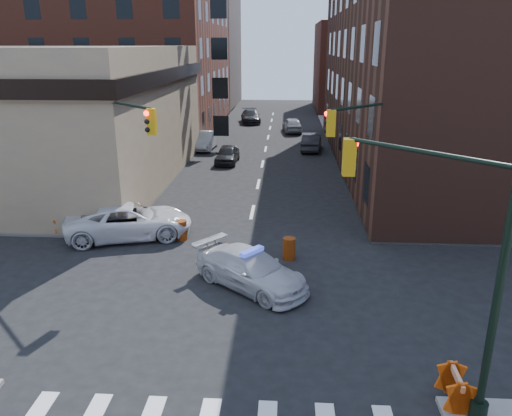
# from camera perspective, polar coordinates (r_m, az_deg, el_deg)

# --- Properties ---
(ground) EXTENTS (140.00, 140.00, 0.00)m
(ground) POSITION_cam_1_polar(r_m,az_deg,el_deg) (19.32, -2.47, -10.04)
(ground) COLOR black
(ground) RESTS_ON ground
(sidewalk_nw) EXTENTS (34.00, 54.50, 0.15)m
(sidewalk_nw) POSITION_cam_1_polar(r_m,az_deg,el_deg) (56.27, -22.99, 7.55)
(sidewalk_nw) COLOR gray
(sidewalk_nw) RESTS_ON ground
(sidewalk_ne) EXTENTS (34.00, 54.50, 0.15)m
(sidewalk_ne) POSITION_cam_1_polar(r_m,az_deg,el_deg) (54.73, 26.36, 6.84)
(sidewalk_ne) COLOR gray
(sidewalk_ne) RESTS_ON ground
(bank_building) EXTENTS (22.00, 22.00, 9.00)m
(bank_building) POSITION_cam_1_polar(r_m,az_deg,el_deg) (38.64, -26.13, 9.52)
(bank_building) COLOR #90805E
(bank_building) RESTS_ON ground
(apartment_block) EXTENTS (25.00, 25.00, 24.00)m
(apartment_block) POSITION_cam_1_polar(r_m,az_deg,el_deg) (60.50, -17.27, 20.20)
(apartment_block) COLOR brown
(apartment_block) RESTS_ON ground
(commercial_row_ne) EXTENTS (14.00, 34.00, 14.00)m
(commercial_row_ne) POSITION_cam_1_polar(r_m,az_deg,el_deg) (41.01, 19.89, 14.22)
(commercial_row_ne) COLOR #48261D
(commercial_row_ne) RESTS_ON ground
(filler_nw) EXTENTS (20.00, 18.00, 16.00)m
(filler_nw) POSITION_cam_1_polar(r_m,az_deg,el_deg) (80.91, -9.70, 17.21)
(filler_nw) COLOR brown
(filler_nw) RESTS_ON ground
(filler_ne) EXTENTS (16.00, 16.00, 12.00)m
(filler_ne) POSITION_cam_1_polar(r_m,az_deg,el_deg) (75.95, 13.16, 15.43)
(filler_ne) COLOR brown
(filler_ne) RESTS_ON ground
(signal_pole_se) EXTENTS (5.40, 5.27, 8.00)m
(signal_pole_se) POSITION_cam_1_polar(r_m,az_deg,el_deg) (12.95, 22.14, -3.68)
(signal_pole_se) COLOR black
(signal_pole_se) RESTS_ON sidewalk_se
(signal_pole_nw) EXTENTS (3.58, 3.67, 8.00)m
(signal_pole_nw) POSITION_cam_1_polar(r_m,az_deg,el_deg) (24.03, -15.38, 6.05)
(signal_pole_nw) COLOR black
(signal_pole_nw) RESTS_ON sidewalk_nw
(signal_pole_ne) EXTENTS (3.67, 3.58, 8.00)m
(signal_pole_ne) POSITION_cam_1_polar(r_m,az_deg,el_deg) (23.12, 13.40, 5.74)
(signal_pole_ne) COLOR black
(signal_pole_ne) RESTS_ON sidewalk_ne
(tree_ne_near) EXTENTS (3.00, 3.00, 4.85)m
(tree_ne_near) POSITION_cam_1_polar(r_m,az_deg,el_deg) (43.65, 11.08, 10.48)
(tree_ne_near) COLOR black
(tree_ne_near) RESTS_ON sidewalk_ne
(tree_ne_far) EXTENTS (3.00, 3.00, 4.85)m
(tree_ne_far) POSITION_cam_1_polar(r_m,az_deg,el_deg) (51.53, 9.96, 11.69)
(tree_ne_far) COLOR black
(tree_ne_far) RESTS_ON sidewalk_ne
(police_car) EXTENTS (5.20, 4.78, 1.46)m
(police_car) POSITION_cam_1_polar(r_m,az_deg,el_deg) (19.71, -0.62, -7.04)
(police_car) COLOR silver
(police_car) RESTS_ON ground
(pickup) EXTENTS (6.64, 4.40, 1.69)m
(pickup) POSITION_cam_1_polar(r_m,az_deg,el_deg) (25.36, -14.28, -1.44)
(pickup) COLOR silver
(pickup) RESTS_ON ground
(parked_car_wnear) EXTENTS (1.81, 4.19, 1.41)m
(parked_car_wnear) POSITION_cam_1_polar(r_m,az_deg,el_deg) (40.34, -3.30, 6.15)
(parked_car_wnear) COLOR black
(parked_car_wnear) RESTS_ON ground
(parked_car_wfar) EXTENTS (2.02, 4.91, 1.58)m
(parked_car_wfar) POSITION_cam_1_polar(r_m,az_deg,el_deg) (45.93, -5.84, 7.68)
(parked_car_wfar) COLOR #94979C
(parked_car_wfar) RESTS_ON ground
(parked_car_wdeep) EXTENTS (2.86, 5.54, 1.54)m
(parked_car_wdeep) POSITION_cam_1_polar(r_m,az_deg,el_deg) (61.52, -0.62, 10.43)
(parked_car_wdeep) COLOR black
(parked_car_wdeep) RESTS_ON ground
(parked_car_enear) EXTENTS (2.06, 4.65, 1.48)m
(parked_car_enear) POSITION_cam_1_polar(r_m,az_deg,el_deg) (45.30, 6.34, 7.45)
(parked_car_enear) COLOR black
(parked_car_enear) RESTS_ON ground
(parked_car_efar) EXTENTS (2.33, 4.79, 1.57)m
(parked_car_efar) POSITION_cam_1_polar(r_m,az_deg,el_deg) (54.93, 4.18, 9.46)
(parked_car_efar) COLOR #919499
(parked_car_efar) RESTS_ON ground
(pedestrian_a) EXTENTS (0.75, 0.71, 1.73)m
(pedestrian_a) POSITION_cam_1_polar(r_m,az_deg,el_deg) (27.52, -23.77, -0.54)
(pedestrian_a) COLOR black
(pedestrian_a) RESTS_ON sidewalk_nw
(pedestrian_b) EXTENTS (1.04, 0.93, 1.76)m
(pedestrian_b) POSITION_cam_1_polar(r_m,az_deg,el_deg) (27.78, -25.47, -0.58)
(pedestrian_b) COLOR black
(pedestrian_b) RESTS_ON sidewalk_nw
(pedestrian_c) EXTENTS (1.12, 1.08, 1.88)m
(pedestrian_c) POSITION_cam_1_polar(r_m,az_deg,el_deg) (31.25, -25.04, 1.56)
(pedestrian_c) COLOR #222A33
(pedestrian_c) RESTS_ON sidewalk_nw
(barrel_road) EXTENTS (0.65, 0.65, 1.00)m
(barrel_road) POSITION_cam_1_polar(r_m,az_deg,el_deg) (22.27, 3.80, -4.65)
(barrel_road) COLOR #D83D0A
(barrel_road) RESTS_ON ground
(barrel_bank) EXTENTS (0.71, 0.71, 0.99)m
(barrel_bank) POSITION_cam_1_polar(r_m,az_deg,el_deg) (24.65, -8.52, -2.52)
(barrel_bank) COLOR orange
(barrel_bank) RESTS_ON ground
(barricade_se_a) EXTENTS (0.63, 1.20, 0.89)m
(barricade_se_a) POSITION_cam_1_polar(r_m,az_deg,el_deg) (14.82, 21.82, -18.53)
(barricade_se_a) COLOR #CC4009
(barricade_se_a) RESTS_ON sidewalk_se
(barricade_nw_a) EXTENTS (1.22, 0.82, 0.84)m
(barricade_nw_a) POSITION_cam_1_polar(r_m,az_deg,el_deg) (26.50, -20.86, -1.89)
(barricade_nw_a) COLOR #CB3F09
(barricade_nw_a) RESTS_ON sidewalk_nw
(barricade_nw_b) EXTENTS (1.29, 0.71, 0.94)m
(barricade_nw_b) POSITION_cam_1_polar(r_m,az_deg,el_deg) (27.15, -20.69, -1.29)
(barricade_nw_b) COLOR orange
(barricade_nw_b) RESTS_ON sidewalk_nw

